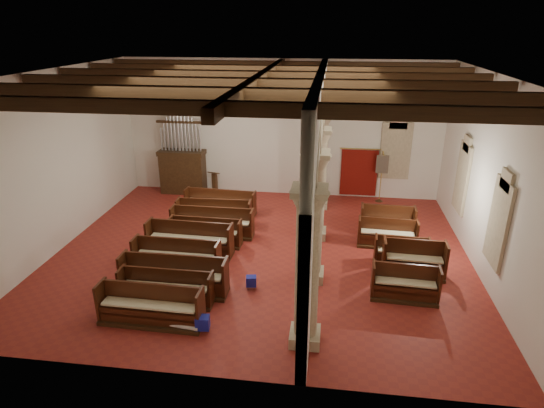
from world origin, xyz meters
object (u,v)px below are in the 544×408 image
Objects in this scene: lectern at (215,184)px; processional_banner at (380,185)px; aisle_pew_0 at (404,288)px; nave_pew_0 at (151,311)px; pipe_organ at (182,164)px.

processional_banner is (7.46, 0.00, 0.32)m from lectern.
processional_banner is at bearing 93.43° from aisle_pew_0.
nave_pew_0 is at bearing -124.27° from processional_banner.
processional_banner is (8.94, -0.01, -0.59)m from pipe_organ.
nave_pew_0 is 1.46× the size of aisle_pew_0.
aisle_pew_0 is (6.74, 2.05, -0.01)m from nave_pew_0.
aisle_pew_0 is (7.51, -7.71, -0.11)m from lectern.
processional_banner is at bearing 56.84° from nave_pew_0.
processional_banner is 0.82× the size of nave_pew_0.
pipe_organ is 1.58× the size of nave_pew_0.
lectern is 0.49× the size of processional_banner.
processional_banner reaches higher than aisle_pew_0.
pipe_organ is 1.74m from lectern.
lectern is at bearing 95.79° from nave_pew_0.
pipe_organ is 3.95× the size of lectern.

